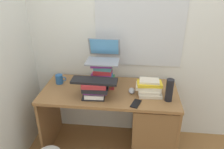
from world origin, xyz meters
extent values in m
plane|color=olive|center=(0.00, 0.00, 0.00)|extent=(6.00, 6.00, 0.00)
cube|color=silver|center=(0.00, 0.35, 1.30)|extent=(6.00, 0.05, 2.60)
cube|color=silver|center=(0.27, 0.32, 1.28)|extent=(0.90, 0.01, 0.80)
cube|color=silver|center=(-0.92, 0.00, 1.30)|extent=(0.05, 6.00, 2.60)
cube|color=olive|center=(0.00, 0.00, 0.71)|extent=(1.35, 0.61, 0.03)
cube|color=olive|center=(-0.66, 0.00, 0.35)|extent=(0.02, 0.57, 0.70)
cube|color=olive|center=(0.66, 0.00, 0.35)|extent=(0.02, 0.57, 0.70)
cube|color=brown|center=(0.45, -0.03, 0.35)|extent=(0.40, 0.52, 0.66)
cube|color=#B22D33|center=(-0.07, 0.08, 0.74)|extent=(0.22, 0.17, 0.03)
cube|color=orange|center=(-0.09, 0.08, 0.76)|extent=(0.21, 0.14, 0.02)
cube|color=#338C4C|center=(-0.07, 0.08, 0.79)|extent=(0.24, 0.20, 0.04)
cube|color=#2672B2|center=(-0.08, 0.07, 0.84)|extent=(0.20, 0.15, 0.04)
cube|color=#8C338C|center=(-0.08, 0.07, 0.87)|extent=(0.20, 0.18, 0.04)
cube|color=#B22D33|center=(-0.08, 0.07, 0.91)|extent=(0.18, 0.18, 0.04)
cube|color=teal|center=(-0.07, 0.06, 0.95)|extent=(0.18, 0.14, 0.03)
cube|color=#8C338C|center=(-0.09, 0.06, 0.98)|extent=(0.22, 0.16, 0.03)
cube|color=black|center=(-0.13, -0.15, 0.74)|extent=(0.22, 0.15, 0.02)
cube|color=white|center=(-0.12, -0.14, 0.77)|extent=(0.18, 0.16, 0.04)
cube|color=#8C338C|center=(-0.12, -0.14, 0.80)|extent=(0.22, 0.14, 0.03)
cube|color=black|center=(-0.11, -0.15, 0.83)|extent=(0.23, 0.17, 0.04)
cube|color=#B22D33|center=(-0.12, -0.14, 0.87)|extent=(0.23, 0.20, 0.04)
cube|color=beige|center=(0.40, -0.04, 0.74)|extent=(0.23, 0.19, 0.03)
cube|color=beige|center=(0.38, -0.03, 0.78)|extent=(0.21, 0.19, 0.03)
cube|color=beige|center=(0.38, -0.03, 0.81)|extent=(0.24, 0.14, 0.04)
cube|color=yellow|center=(0.39, -0.04, 0.84)|extent=(0.24, 0.14, 0.03)
cube|color=beige|center=(0.38, -0.02, 0.87)|extent=(0.19, 0.13, 0.02)
cube|color=gray|center=(-0.08, 0.07, 1.00)|extent=(0.32, 0.21, 0.01)
cube|color=gray|center=(-0.08, 0.21, 1.11)|extent=(0.32, 0.08, 0.20)
cube|color=#59A5E5|center=(-0.08, 0.21, 1.11)|extent=(0.29, 0.07, 0.17)
cube|color=black|center=(-0.12, -0.15, 0.90)|extent=(0.42, 0.15, 0.02)
ellipsoid|color=#A5A8AD|center=(0.22, -0.01, 0.75)|extent=(0.06, 0.10, 0.04)
cylinder|color=#265999|center=(-0.54, 0.09, 0.78)|extent=(0.08, 0.08, 0.10)
torus|color=#265999|center=(-0.49, 0.09, 0.78)|extent=(0.05, 0.01, 0.05)
cylinder|color=black|center=(0.56, -0.13, 0.84)|extent=(0.07, 0.07, 0.22)
cube|color=black|center=(0.26, -0.22, 0.73)|extent=(0.11, 0.15, 0.01)
camera|label=1|loc=(0.23, -1.90, 1.83)|focal=35.38mm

